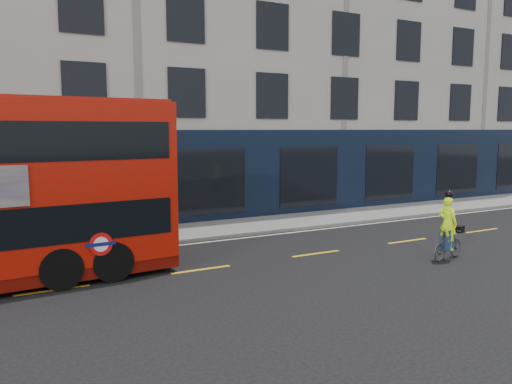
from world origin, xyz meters
TOP-DOWN VIEW (x-y plane):
  - ground at (0.00, 0.00)m, footprint 120.00×120.00m
  - pavement at (0.00, 6.50)m, footprint 60.00×3.00m
  - kerb at (0.00, 5.00)m, footprint 60.00×0.12m
  - building_terrace at (0.00, 12.94)m, footprint 50.00×10.07m
  - road_edge_line at (0.00, 4.70)m, footprint 58.00×0.10m
  - lane_dashes at (0.00, 1.50)m, footprint 58.00×0.12m
  - cyclist at (7.19, -0.99)m, footprint 1.64×0.78m

SIDE VIEW (x-z plane):
  - ground at x=0.00m, z-range 0.00..0.00m
  - road_edge_line at x=0.00m, z-range 0.00..0.01m
  - lane_dashes at x=0.00m, z-range 0.00..0.01m
  - pavement at x=0.00m, z-range 0.00..0.12m
  - kerb at x=0.00m, z-range 0.00..0.13m
  - cyclist at x=7.19m, z-range -0.35..1.83m
  - building_terrace at x=0.00m, z-range -0.01..14.99m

